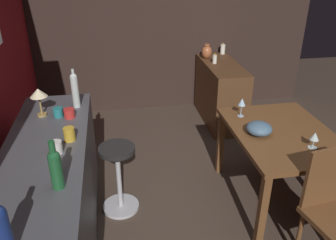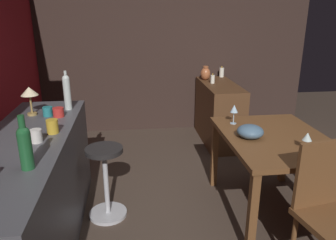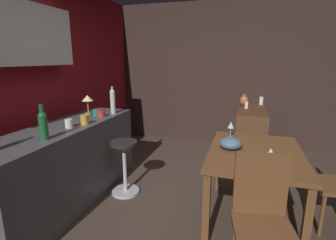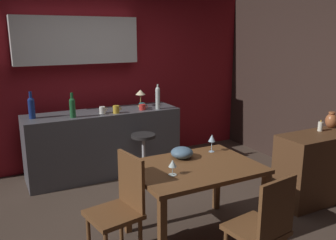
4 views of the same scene
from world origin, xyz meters
name	(u,v)px [view 2 (image 2 of 4)]	position (x,y,z in m)	size (l,w,h in m)	color
ground_plane	(225,225)	(0.00, 0.00, 0.00)	(9.00, 9.00, 0.00)	#47382D
wall_side_right	(160,44)	(2.55, 0.30, 1.30)	(0.10, 4.40, 2.60)	#33231E
dining_table	(275,146)	(0.16, -0.45, 0.65)	(1.17, 0.86, 0.74)	brown
kitchen_counter	(31,197)	(-0.10, 1.53, 0.45)	(2.10, 0.60, 0.90)	#4C4C51
sideboard_cabinet	(219,113)	(1.90, -0.44, 0.41)	(1.10, 0.44, 0.82)	#56351E
chair_near_window	(328,208)	(-0.60, -0.49, 0.52)	(0.46, 0.46, 0.96)	brown
bar_stool	(106,180)	(0.28, 1.01, 0.35)	(0.34, 0.34, 0.66)	#262323
wine_glass_left	(307,137)	(-0.13, -0.56, 0.84)	(0.07, 0.07, 0.14)	silver
wine_glass_right	(234,109)	(0.53, -0.19, 0.88)	(0.07, 0.07, 0.18)	silver
fruit_bowl	(250,132)	(0.15, -0.22, 0.80)	(0.22, 0.22, 0.11)	slate
wine_bottle_clear	(67,91)	(0.65, 1.33, 1.07)	(0.06, 0.06, 0.35)	silver
wine_bottle_green	(25,145)	(-0.54, 1.37, 1.04)	(0.07, 0.07, 0.32)	#1E592D
cup_mustard	(52,126)	(0.03, 1.35, 0.95)	(0.12, 0.08, 0.10)	gold
cup_teal	(48,111)	(0.47, 1.47, 0.94)	(0.12, 0.08, 0.08)	teal
cup_red	(58,112)	(0.43, 1.38, 0.94)	(0.13, 0.09, 0.08)	red
cup_white	(36,136)	(-0.14, 1.42, 0.95)	(0.11, 0.08, 0.09)	white
counter_lamp	(29,93)	(0.51, 1.62, 1.09)	(0.14, 0.14, 0.25)	#A58447
pillar_candle_tall	(213,79)	(1.96, -0.35, 0.88)	(0.06, 0.06, 0.14)	white
pillar_candle_short	(222,72)	(2.38, -0.60, 0.89)	(0.07, 0.07, 0.16)	white
vase_copper	(205,73)	(2.20, -0.31, 0.91)	(0.14, 0.14, 0.20)	#B26038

